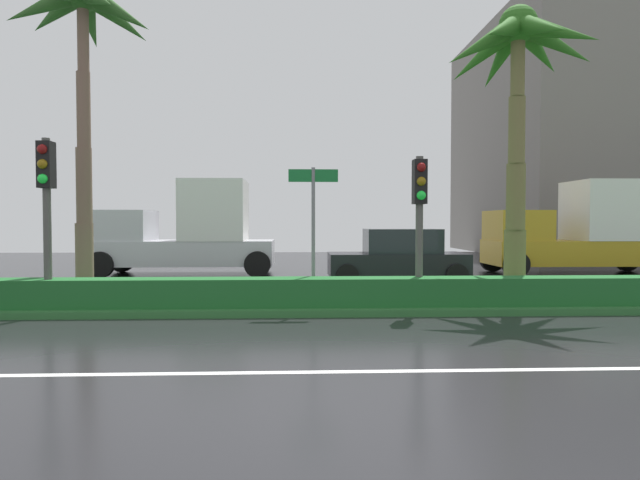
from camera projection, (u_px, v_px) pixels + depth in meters
ground_plane at (300, 299)px, 14.06m from camera, size 90.00×42.00×0.10m
near_lane_divider_stripe at (302, 372)px, 7.07m from camera, size 81.00×0.14×0.01m
median_strip at (300, 300)px, 13.06m from camera, size 85.50×4.00×0.15m
median_hedge at (300, 292)px, 11.65m from camera, size 76.50×0.70×0.60m
palm_tree_mid_left at (84, 31)px, 12.76m from camera, size 3.44×3.57×7.61m
palm_tree_centre_left at (519, 66)px, 13.08m from camera, size 3.80×3.79×6.96m
traffic_signal_median_left at (46, 191)px, 11.29m from camera, size 0.28×0.43×3.52m
traffic_signal_median_right at (420, 203)px, 11.85m from camera, size 0.28×0.43×3.21m
street_name_sign at (313, 216)px, 12.17m from camera, size 1.10×0.08×3.00m
box_truck_lead at (188, 233)px, 20.11m from camera, size 6.40×2.64×3.46m
car_in_traffic_second at (399, 257)px, 17.26m from camera, size 4.30×2.02×1.72m
box_truck_following at (577, 232)px, 20.32m from camera, size 6.40×2.64×3.46m
building_far_right at (617, 140)px, 33.83m from camera, size 16.50×15.20×13.94m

